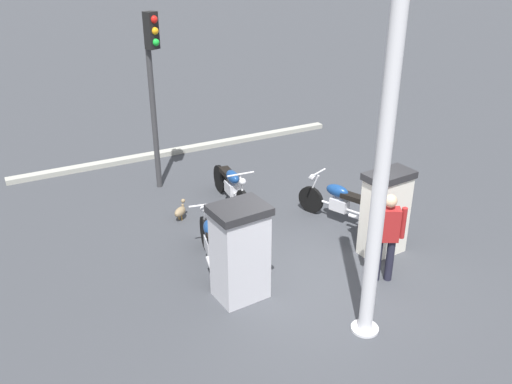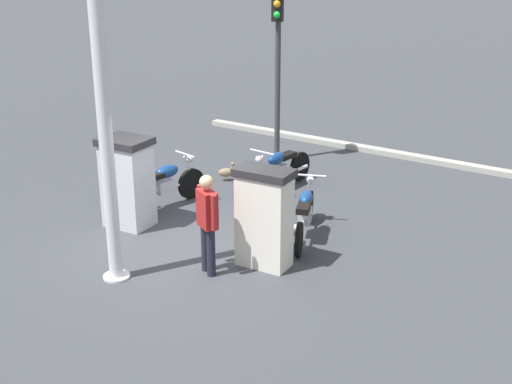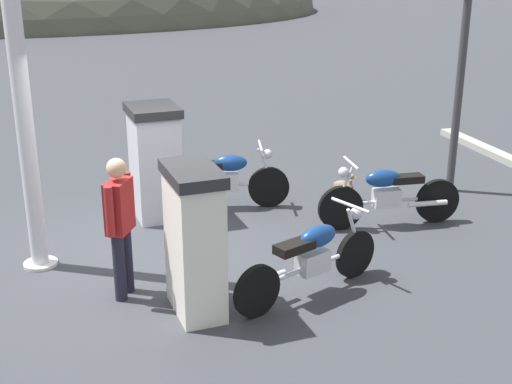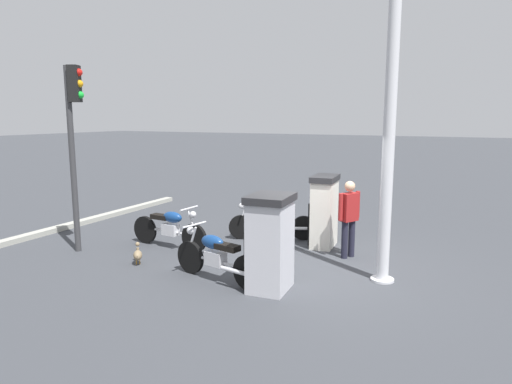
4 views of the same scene
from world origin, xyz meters
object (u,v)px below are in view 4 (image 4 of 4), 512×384
Objects in this scene: motorcycle_near_pump at (271,221)px; motorcycle_far_pump at (216,256)px; motorcycle_extra at (170,228)px; attendant_person at (349,215)px; fuel_pump_near at (324,211)px; canopy_support_pole at (388,149)px; roadside_traffic_light at (74,127)px; fuel_pump_far at (270,242)px; wandering_duck at (138,254)px.

motorcycle_far_pump is at bearing 95.57° from motorcycle_near_pump.
attendant_person is (-3.63, -1.04, 0.43)m from motorcycle_extra.
fuel_pump_near is 0.33× the size of canopy_support_pole.
roadside_traffic_light reaches higher than fuel_pump_near.
attendant_person is 0.41× the size of roadside_traffic_light.
fuel_pump_near is at bearing -151.69° from motorcycle_extra.
motorcycle_far_pump is 4.11m from roadside_traffic_light.
fuel_pump_near is at bearing -108.94° from motorcycle_far_pump.
motorcycle_extra is at bearing -22.71° from fuel_pump_far.
attendant_person is (-1.67, -2.33, 0.44)m from motorcycle_far_pump.
motorcycle_near_pump is at bearing -65.69° from fuel_pump_far.
fuel_pump_near is 2.81m from fuel_pump_far.
attendant_person is at bearing -147.46° from wandering_duck.
roadside_traffic_light reaches higher than attendant_person.
fuel_pump_far is 0.34× the size of canopy_support_pole.
canopy_support_pole is (-4.39, -1.19, 2.09)m from wandering_duck.
motorcycle_near_pump is 0.49× the size of roadside_traffic_light.
roadside_traffic_light is (5.16, 2.07, 1.72)m from attendant_person.
fuel_pump_near is 0.78× the size of motorcycle_extra.
fuel_pump_far is 3.91× the size of wandering_duck.
fuel_pump_far is 0.41× the size of roadside_traffic_light.
fuel_pump_far is 0.82× the size of motorcycle_far_pump.
fuel_pump_far is at bearing 177.43° from roadside_traffic_light.
motorcycle_near_pump is (1.26, -2.80, -0.36)m from fuel_pump_far.
attendant_person is 5.82m from roadside_traffic_light.
canopy_support_pole is at bearing 130.72° from attendant_person.
motorcycle_near_pump is 2.07m from attendant_person.
canopy_support_pole is (-2.57, -1.29, 1.84)m from motorcycle_far_pump.
motorcycle_far_pump is at bearing 175.74° from roadside_traffic_light.
motorcycle_extra is 4.88m from canopy_support_pole.
motorcycle_extra is 1.23m from wandering_duck.
fuel_pump_near is 3.99m from wandering_duck.
canopy_support_pole reaches higher than motorcycle_near_pump.
motorcycle_far_pump is 2.34m from motorcycle_extra.
attendant_person is 4.20m from wandering_duck.
canopy_support_pole reaches higher than wandering_duck.
attendant_person is 0.33× the size of canopy_support_pole.
motorcycle_near_pump is 0.94× the size of motorcycle_extra.
fuel_pump_far is 4.82m from roadside_traffic_light.
attendant_person is at bearing -106.86° from fuel_pump_far.
motorcycle_extra is (1.95, -1.29, 0.00)m from motorcycle_far_pump.
motorcycle_extra is at bearing 15.99° from attendant_person.
fuel_pump_near is 3.36m from motorcycle_extra.
wandering_duck is at bearing 60.75° from motorcycle_near_pump.
fuel_pump_far reaches higher than attendant_person.
motorcycle_far_pump is at bearing 146.60° from motorcycle_extra.
motorcycle_near_pump reaches higher than wandering_duck.
fuel_pump_far is 1.02× the size of attendant_person.
motorcycle_far_pump is 0.50× the size of roadside_traffic_light.
wandering_duck is at bearing 44.65° from fuel_pump_near.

